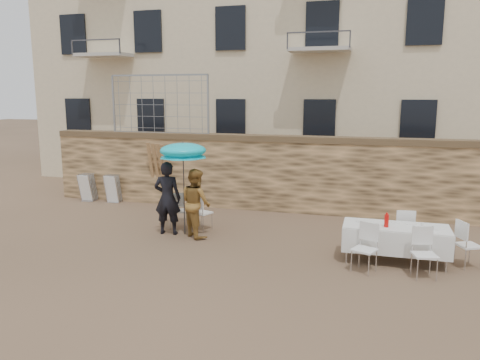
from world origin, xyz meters
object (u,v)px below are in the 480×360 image
(soda_bottle, at_px, (387,221))
(table_chair_back, at_px, (403,230))
(woman_dress, at_px, (196,203))
(umbrella, at_px, (183,153))
(man_suit, at_px, (167,198))
(chair_stack_left, at_px, (91,186))
(table_chair_front_right, at_px, (425,254))
(couple_chair_right, at_px, (202,212))
(table_chair_side, at_px, (469,244))
(couple_chair_left, at_px, (177,210))
(table_chair_front_left, at_px, (364,248))
(chair_stack_right, at_px, (115,188))
(banquet_table, at_px, (396,228))

(soda_bottle, xyz_separation_m, table_chair_back, (0.40, 0.95, -0.43))
(woman_dress, distance_m, umbrella, 1.24)
(man_suit, height_order, woman_dress, man_suit)
(man_suit, height_order, chair_stack_left, man_suit)
(table_chair_front_right, bearing_deg, table_chair_back, 86.15)
(couple_chair_right, relative_size, table_chair_front_right, 1.00)
(man_suit, height_order, umbrella, umbrella)
(woman_dress, relative_size, umbrella, 0.78)
(table_chair_side, bearing_deg, table_chair_front_right, 108.23)
(man_suit, distance_m, table_chair_side, 6.78)
(table_chair_front_right, relative_size, chair_stack_left, 1.04)
(couple_chair_left, distance_m, table_chair_side, 6.82)
(table_chair_front_left, bearing_deg, couple_chair_right, 179.49)
(table_chair_front_right, distance_m, chair_stack_right, 9.83)
(man_suit, xyz_separation_m, woman_dress, (0.75, 0.00, -0.07))
(couple_chair_right, xyz_separation_m, table_chair_front_right, (5.15, -1.83, 0.00))
(man_suit, xyz_separation_m, couple_chair_right, (0.70, 0.55, -0.43))
(umbrella, height_order, table_chair_front_left, umbrella)
(woman_dress, bearing_deg, table_chair_side, -143.25)
(woman_dress, distance_m, table_chair_front_right, 5.27)
(umbrella, bearing_deg, man_suit, -165.96)
(umbrella, bearing_deg, table_chair_front_right, -14.23)
(couple_chair_left, relative_size, table_chair_side, 1.00)
(couple_chair_right, xyz_separation_m, table_chair_side, (6.05, -0.98, 0.00))
(couple_chair_left, distance_m, table_chair_front_right, 6.13)
(table_chair_side, relative_size, chair_stack_left, 1.04)
(chair_stack_left, bearing_deg, chair_stack_right, 0.00)
(umbrella, height_order, table_chair_side, umbrella)
(chair_stack_left, bearing_deg, table_chair_front_right, -22.24)
(umbrella, distance_m, banquet_table, 5.15)
(man_suit, bearing_deg, table_chair_front_left, 157.49)
(table_chair_back, xyz_separation_m, chair_stack_right, (-8.67, 2.48, -0.02))
(couple_chair_right, bearing_deg, table_chair_back, -161.79)
(banquet_table, distance_m, chair_stack_right, 9.08)
(umbrella, relative_size, chair_stack_left, 2.33)
(umbrella, relative_size, banquet_table, 1.02)
(banquet_table, relative_size, table_chair_front_right, 2.19)
(man_suit, distance_m, chair_stack_right, 4.18)
(man_suit, bearing_deg, table_chair_front_right, 160.24)
(woman_dress, height_order, banquet_table, woman_dress)
(couple_chair_left, xyz_separation_m, table_chair_side, (6.75, -0.98, 0.00))
(man_suit, xyz_separation_m, table_chair_side, (6.75, -0.43, -0.43))
(chair_stack_left, xyz_separation_m, chair_stack_right, (0.90, 0.00, 0.00))
(banquet_table, xyz_separation_m, table_chair_side, (1.40, 0.10, -0.25))
(man_suit, height_order, couple_chair_left, man_suit)
(couple_chair_right, distance_m, table_chair_side, 6.13)
(banquet_table, distance_m, table_chair_front_left, 0.99)
(soda_bottle, xyz_separation_m, table_chair_front_right, (0.70, -0.60, -0.43))
(soda_bottle, height_order, chair_stack_left, soda_bottle)
(table_chair_back, distance_m, chair_stack_left, 9.88)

